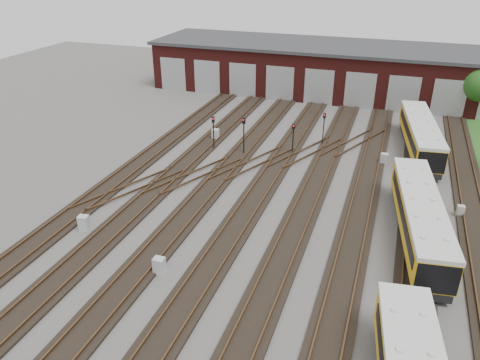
% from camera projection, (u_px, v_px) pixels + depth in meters
% --- Properties ---
extents(ground, '(120.00, 120.00, 0.00)m').
position_uv_depth(ground, '(248.00, 261.00, 29.64)').
color(ground, '#4E4B48').
rests_on(ground, ground).
extents(track_network, '(30.40, 70.00, 0.33)m').
position_uv_depth(track_network, '(248.00, 254.00, 30.14)').
color(track_network, black).
rests_on(track_network, ground).
extents(maintenance_shed, '(51.00, 12.50, 6.35)m').
position_uv_depth(maintenance_shed, '(343.00, 70.00, 61.96)').
color(maintenance_shed, '#491412').
rests_on(maintenance_shed, ground).
extents(metro_train, '(4.21, 45.64, 2.78)m').
position_uv_depth(metro_train, '(420.00, 218.00, 31.00)').
color(metro_train, black).
rests_on(metro_train, ground).
extents(signal_mast_0, '(0.32, 0.31, 3.36)m').
position_uv_depth(signal_mast_0, '(213.00, 129.00, 44.91)').
color(signal_mast_0, black).
rests_on(signal_mast_0, ground).
extents(signal_mast_1, '(0.30, 0.28, 3.67)m').
position_uv_depth(signal_mast_1, '(244.00, 131.00, 43.74)').
color(signal_mast_1, black).
rests_on(signal_mast_1, ground).
extents(signal_mast_2, '(0.29, 0.27, 3.13)m').
position_uv_depth(signal_mast_2, '(293.00, 135.00, 43.78)').
color(signal_mast_2, black).
rests_on(signal_mast_2, ground).
extents(signal_mast_3, '(0.27, 0.25, 3.33)m').
position_uv_depth(signal_mast_3, '(324.00, 125.00, 45.95)').
color(signal_mast_3, black).
rests_on(signal_mast_3, ground).
extents(relay_cabinet_0, '(0.77, 0.67, 1.13)m').
position_uv_depth(relay_cabinet_0, '(84.00, 223.00, 32.61)').
color(relay_cabinet_0, '#B1B3B6').
rests_on(relay_cabinet_0, ground).
extents(relay_cabinet_1, '(0.73, 0.62, 1.14)m').
position_uv_depth(relay_cabinet_1, '(215.00, 134.00, 47.96)').
color(relay_cabinet_1, '#B1B3B6').
rests_on(relay_cabinet_1, ground).
extents(relay_cabinet_2, '(0.67, 0.56, 1.12)m').
position_uv_depth(relay_cabinet_2, '(159.00, 266.00, 28.26)').
color(relay_cabinet_2, '#B1B3B6').
rests_on(relay_cabinet_2, ground).
extents(relay_cabinet_3, '(0.69, 0.59, 1.06)m').
position_uv_depth(relay_cabinet_3, '(384.00, 159.00, 42.50)').
color(relay_cabinet_3, '#B1B3B6').
rests_on(relay_cabinet_3, ground).
extents(relay_cabinet_4, '(0.57, 0.50, 0.87)m').
position_uv_depth(relay_cabinet_4, '(460.00, 211.00, 34.36)').
color(relay_cabinet_4, '#B1B3B6').
rests_on(relay_cabinet_4, ground).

